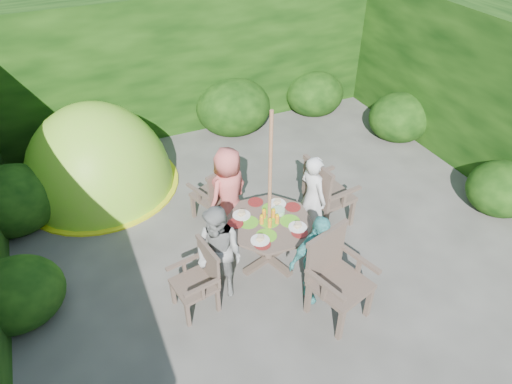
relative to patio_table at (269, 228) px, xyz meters
name	(u,v)px	position (x,y,z in m)	size (l,w,h in m)	color
ground	(284,242)	(0.34, 0.20, -0.56)	(60.00, 60.00, 0.00)	#46433E
hedge_enclosure	(245,121)	(0.34, 1.53, 0.69)	(9.00, 9.00, 2.50)	black
patio_table	(269,228)	(0.00, 0.00, 0.00)	(1.43, 1.43, 0.79)	#43352C
parasol_pole	(270,194)	(0.00, 0.00, 0.54)	(0.04, 0.04, 2.20)	#8F5A39
garden_chair_right	(325,193)	(1.03, 0.34, 0.00)	(0.63, 0.69, 1.04)	#43352C
garden_chair_left	(199,278)	(-1.05, -0.35, -0.11)	(0.52, 0.57, 0.84)	#43352C
garden_chair_back	(216,193)	(-0.33, 1.05, -0.07)	(0.68, 0.64, 0.91)	#43352C
garden_chair_front	(335,275)	(0.33, -1.04, 0.01)	(0.77, 0.72, 1.06)	#43352C
child_right	(312,197)	(0.76, 0.24, 0.08)	(0.46, 0.30, 1.27)	silver
child_left	(219,253)	(-0.77, -0.24, 0.08)	(0.62, 0.48, 1.27)	gray
child_back	(229,192)	(-0.24, 0.76, 0.11)	(0.66, 0.43, 1.34)	#D35D57
child_front	(316,259)	(0.24, -0.76, 0.06)	(0.72, 0.30, 1.23)	#4AADAA
dome_tent	(103,186)	(-1.75, 2.59, -0.56)	(2.46, 2.46, 2.81)	#83D529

